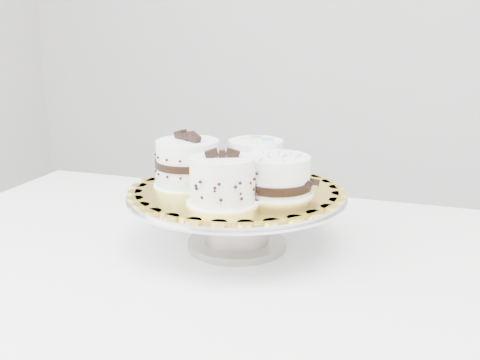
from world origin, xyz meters
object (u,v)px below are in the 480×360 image
(cake_board, at_px, (237,190))
(table, at_px, (229,304))
(cake_stand, at_px, (237,209))
(cake_swirl, at_px, (222,182))
(cake_banded, at_px, (188,165))
(cake_dots, at_px, (256,159))
(cake_ribbon, at_px, (277,176))

(cake_board, bearing_deg, table, -81.94)
(cake_stand, xyz_separation_m, cake_board, (0.00, -0.00, 0.03))
(table, relative_size, cake_stand, 3.43)
(table, xyz_separation_m, cake_board, (-0.01, 0.05, 0.18))
(cake_swirl, relative_size, cake_banded, 0.93)
(cake_board, distance_m, cake_dots, 0.08)
(table, distance_m, cake_swirl, 0.22)
(cake_dots, bearing_deg, cake_banded, -145.37)
(cake_ribbon, bearing_deg, cake_swirl, -104.51)
(cake_banded, bearing_deg, cake_ribbon, 29.12)
(cake_dots, bearing_deg, cake_swirl, -93.99)
(table, distance_m, cake_board, 0.19)
(cake_board, height_order, cake_banded, cake_banded)
(cake_swirl, height_order, cake_dots, cake_swirl)
(cake_board, bearing_deg, cake_swirl, -83.71)
(table, xyz_separation_m, cake_dots, (0.00, 0.12, 0.22))
(table, distance_m, cake_banded, 0.24)
(cake_swirl, height_order, cake_ribbon, cake_swirl)
(cake_banded, distance_m, cake_ribbon, 0.15)
(cake_ribbon, bearing_deg, table, -116.95)
(cake_board, distance_m, cake_ribbon, 0.08)
(cake_dots, relative_size, cake_ribbon, 0.83)
(cake_swirl, relative_size, cake_ribbon, 0.93)
(cake_board, relative_size, cake_dots, 2.86)
(cake_stand, bearing_deg, cake_banded, -175.38)
(cake_dots, bearing_deg, cake_ribbon, -53.06)
(table, bearing_deg, cake_banded, 150.38)
(cake_swirl, height_order, cake_banded, cake_banded)
(cake_board, bearing_deg, cake_stand, 90.00)
(cake_swirl, bearing_deg, cake_stand, 70.74)
(cake_swirl, bearing_deg, cake_banded, 116.01)
(cake_ribbon, bearing_deg, cake_banded, -154.99)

